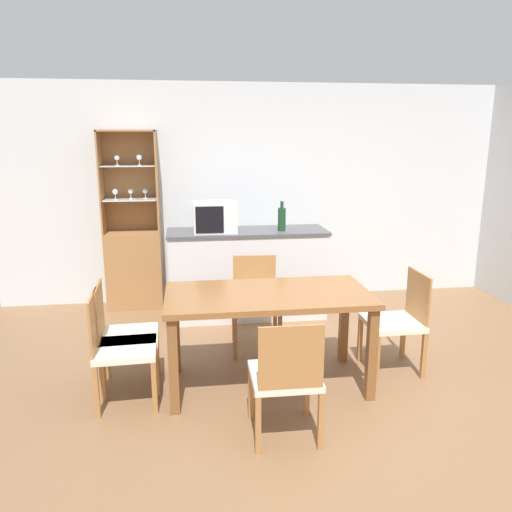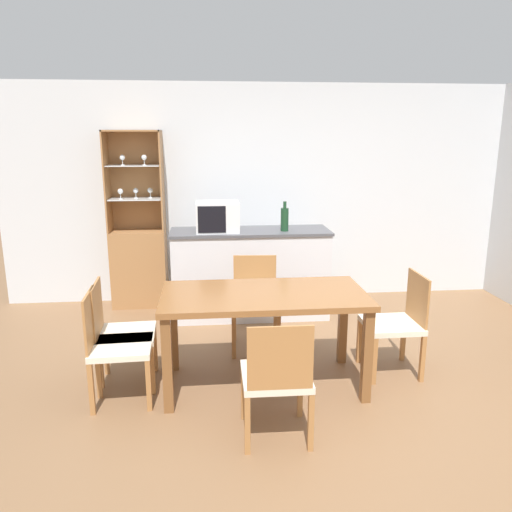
{
  "view_description": "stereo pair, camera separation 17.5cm",
  "coord_description": "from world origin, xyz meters",
  "views": [
    {
      "loc": [
        -1.18,
        -3.29,
        1.96
      ],
      "look_at": [
        -0.58,
        1.14,
        0.87
      ],
      "focal_mm": 35.0,
      "sensor_mm": 36.0,
      "label": 1
    },
    {
      "loc": [
        -1.01,
        -3.31,
        1.96
      ],
      "look_at": [
        -0.58,
        1.14,
        0.87
      ],
      "focal_mm": 35.0,
      "sensor_mm": 36.0,
      "label": 2
    }
  ],
  "objects": [
    {
      "name": "ground_plane",
      "position": [
        0.0,
        0.0,
        0.0
      ],
      "size": [
        18.0,
        18.0,
        0.0
      ],
      "primitive_type": "plane",
      "color": "brown"
    },
    {
      "name": "wall_back",
      "position": [
        0.0,
        2.63,
        1.27
      ],
      "size": [
        6.8,
        0.06,
        2.55
      ],
      "color": "silver",
      "rests_on": "ground_plane"
    },
    {
      "name": "kitchen_counter",
      "position": [
        -0.56,
        1.94,
        0.48
      ],
      "size": [
        1.71,
        0.56,
        0.97
      ],
      "color": "silver",
      "rests_on": "ground_plane"
    },
    {
      "name": "display_cabinet",
      "position": [
        -1.82,
        2.43,
        0.61
      ],
      "size": [
        0.63,
        0.35,
        2.01
      ],
      "color": "#A37042",
      "rests_on": "ground_plane"
    },
    {
      "name": "dining_table",
      "position": [
        -0.59,
        0.34,
        0.67
      ],
      "size": [
        1.58,
        0.8,
        0.77
      ],
      "color": "brown",
      "rests_on": "ground_plane"
    },
    {
      "name": "dining_chair_side_right_far",
      "position": [
        0.54,
        0.46,
        0.44
      ],
      "size": [
        0.44,
        0.44,
        0.85
      ],
      "rotation": [
        0.0,
        0.0,
        1.58
      ],
      "color": "beige",
      "rests_on": "ground_plane"
    },
    {
      "name": "dining_chair_side_left_near",
      "position": [
        -1.72,
        0.22,
        0.44
      ],
      "size": [
        0.46,
        0.46,
        0.85
      ],
      "rotation": [
        0.0,
        0.0,
        -1.53
      ],
      "color": "beige",
      "rests_on": "ground_plane"
    },
    {
      "name": "dining_chair_head_far",
      "position": [
        -0.59,
        1.08,
        0.44
      ],
      "size": [
        0.47,
        0.47,
        0.85
      ],
      "rotation": [
        0.0,
        0.0,
        3.08
      ],
      "color": "beige",
      "rests_on": "ground_plane"
    },
    {
      "name": "dining_chair_side_left_far",
      "position": [
        -1.72,
        0.46,
        0.44
      ],
      "size": [
        0.46,
        0.46,
        0.85
      ],
      "rotation": [
        0.0,
        0.0,
        -1.52
      ],
      "color": "beige",
      "rests_on": "ground_plane"
    },
    {
      "name": "dining_chair_head_near",
      "position": [
        -0.59,
        -0.4,
        0.44
      ],
      "size": [
        0.45,
        0.45,
        0.85
      ],
      "rotation": [
        0.0,
        0.0,
        -0.01
      ],
      "color": "beige",
      "rests_on": "ground_plane"
    },
    {
      "name": "microwave",
      "position": [
        -0.91,
        1.9,
        1.12
      ],
      "size": [
        0.45,
        0.36,
        0.31
      ],
      "color": "silver",
      "rests_on": "kitchen_counter"
    },
    {
      "name": "wine_bottle",
      "position": [
        -0.2,
        1.86,
        1.1
      ],
      "size": [
        0.08,
        0.08,
        0.32
      ],
      "color": "#193D23",
      "rests_on": "kitchen_counter"
    }
  ]
}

